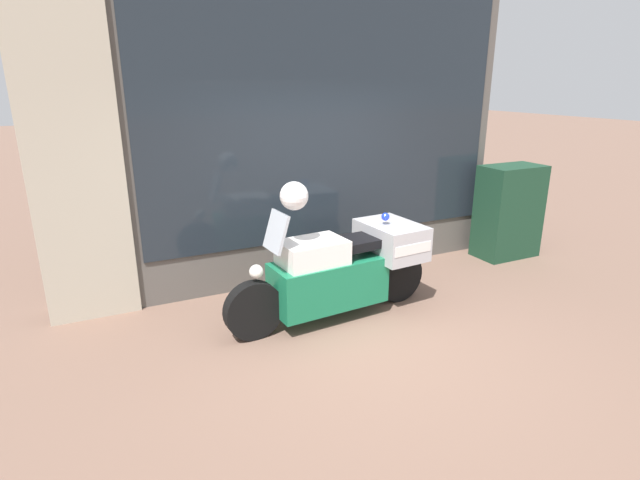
# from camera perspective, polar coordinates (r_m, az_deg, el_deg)

# --- Properties ---
(ground_plane) EXTENTS (60.00, 60.00, 0.00)m
(ground_plane) POSITION_cam_1_polar(r_m,az_deg,el_deg) (5.16, 6.31, -11.29)
(ground_plane) COLOR #7A5B4C
(shop_building) EXTENTS (5.91, 0.55, 4.17)m
(shop_building) POSITION_cam_1_polar(r_m,az_deg,el_deg) (6.15, -6.62, 13.91)
(shop_building) COLOR #56514C
(shop_building) RESTS_ON ground
(window_display) EXTENTS (4.53, 0.30, 1.89)m
(window_display) POSITION_cam_1_polar(r_m,az_deg,el_deg) (6.79, 0.16, 0.30)
(window_display) COLOR slate
(window_display) RESTS_ON ground
(paramedic_motorcycle) EXTENTS (2.44, 0.82, 1.28)m
(paramedic_motorcycle) POSITION_cam_1_polar(r_m,az_deg,el_deg) (5.44, 2.88, -3.06)
(paramedic_motorcycle) COLOR black
(paramedic_motorcycle) RESTS_ON ground
(utility_cabinet) EXTENTS (0.90, 0.53, 1.34)m
(utility_cabinet) POSITION_cam_1_polar(r_m,az_deg,el_deg) (7.78, 20.74, 3.06)
(utility_cabinet) COLOR #193D28
(utility_cabinet) RESTS_ON ground
(white_helmet) EXTENTS (0.28, 0.28, 0.28)m
(white_helmet) POSITION_cam_1_polar(r_m,az_deg,el_deg) (4.90, -2.98, 5.05)
(white_helmet) COLOR white
(white_helmet) RESTS_ON paramedic_motorcycle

